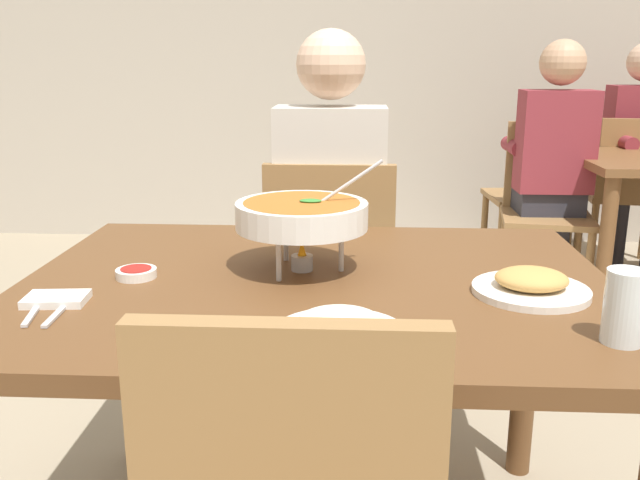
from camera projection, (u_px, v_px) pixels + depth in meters
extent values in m
cube|color=#BCB2A3|center=(346.00, 14.00, 4.45)|extent=(10.00, 0.10, 3.00)
cube|color=brown|center=(316.00, 288.00, 1.51)|extent=(1.30, 0.99, 0.04)
cylinder|color=brown|center=(131.00, 354.00, 2.06)|extent=(0.07, 0.07, 0.71)
cylinder|color=brown|center=(526.00, 364.00, 2.00)|extent=(0.07, 0.07, 0.71)
cube|color=olive|center=(331.00, 285.00, 2.43)|extent=(0.44, 0.44, 0.03)
cube|color=olive|center=(329.00, 234.00, 2.18)|extent=(0.42, 0.04, 0.45)
cylinder|color=olive|center=(381.00, 325.00, 2.66)|extent=(0.04, 0.04, 0.42)
cylinder|color=olive|center=(285.00, 323.00, 2.68)|extent=(0.04, 0.04, 0.42)
cylinder|color=olive|center=(385.00, 368.00, 2.30)|extent=(0.04, 0.04, 0.42)
cylinder|color=olive|center=(273.00, 365.00, 2.32)|extent=(0.04, 0.04, 0.42)
cylinder|color=#2D2D38|center=(358.00, 338.00, 2.50)|extent=(0.10, 0.10, 0.45)
cylinder|color=#2D2D38|center=(304.00, 337.00, 2.51)|extent=(0.10, 0.10, 0.45)
cube|color=#2D2D38|center=(331.00, 267.00, 2.39)|extent=(0.32, 0.32, 0.12)
cube|color=beige|center=(330.00, 184.00, 2.24)|extent=(0.36, 0.20, 0.50)
sphere|color=beige|center=(331.00, 64.00, 2.14)|extent=(0.22, 0.22, 0.22)
cylinder|color=beige|center=(377.00, 188.00, 2.43)|extent=(0.08, 0.28, 0.08)
cylinder|color=beige|center=(288.00, 187.00, 2.45)|extent=(0.08, 0.28, 0.08)
cube|color=olive|center=(287.00, 480.00, 0.91)|extent=(0.42, 0.04, 0.45)
cylinder|color=silver|center=(341.00, 250.00, 1.56)|extent=(0.01, 0.01, 0.10)
cylinder|color=silver|center=(286.00, 240.00, 1.64)|extent=(0.01, 0.01, 0.10)
cylinder|color=silver|center=(279.00, 259.00, 1.49)|extent=(0.01, 0.01, 0.10)
torus|color=silver|center=(302.00, 228.00, 1.55)|extent=(0.21, 0.21, 0.01)
cylinder|color=#B2B2B7|center=(302.00, 263.00, 1.57)|extent=(0.05, 0.05, 0.04)
cone|color=orange|center=(302.00, 249.00, 1.56)|extent=(0.02, 0.02, 0.04)
cylinder|color=white|center=(302.00, 215.00, 1.54)|extent=(0.30, 0.30, 0.06)
cylinder|color=#AD6023|center=(302.00, 204.00, 1.53)|extent=(0.26, 0.26, 0.01)
ellipsoid|color=#388433|center=(311.00, 201.00, 1.53)|extent=(0.05, 0.03, 0.01)
cylinder|color=silver|center=(342.00, 188.00, 1.54)|extent=(0.18, 0.01, 0.13)
cylinder|color=white|center=(340.00, 336.00, 1.18)|extent=(0.24, 0.24, 0.01)
ellipsoid|color=white|center=(340.00, 322.00, 1.18)|extent=(0.15, 0.13, 0.04)
cylinder|color=white|center=(531.00, 291.00, 1.41)|extent=(0.24, 0.24, 0.01)
ellipsoid|color=tan|center=(532.00, 279.00, 1.41)|extent=(0.15, 0.13, 0.04)
cylinder|color=white|center=(136.00, 273.00, 1.52)|extent=(0.09, 0.09, 0.02)
cylinder|color=maroon|center=(136.00, 269.00, 1.52)|extent=(0.07, 0.07, 0.01)
cube|color=white|center=(56.00, 299.00, 1.36)|extent=(0.13, 0.09, 0.02)
cube|color=silver|center=(35.00, 310.00, 1.31)|extent=(0.05, 0.17, 0.01)
cube|color=silver|center=(61.00, 310.00, 1.31)|extent=(0.02, 0.17, 0.01)
cylinder|color=silver|center=(625.00, 307.00, 1.16)|extent=(0.07, 0.07, 0.13)
cylinder|color=#4C331E|center=(623.00, 318.00, 1.16)|extent=(0.06, 0.06, 0.08)
cylinder|color=brown|center=(605.00, 251.00, 3.17)|extent=(0.07, 0.07, 0.71)
cylinder|color=brown|center=(563.00, 218.00, 3.82)|extent=(0.07, 0.07, 0.71)
cube|color=olive|center=(547.00, 218.00, 3.46)|extent=(0.50, 0.50, 0.03)
cube|color=olive|center=(547.00, 165.00, 3.58)|extent=(0.42, 0.10, 0.45)
cylinder|color=olive|center=(507.00, 269.00, 3.37)|extent=(0.04, 0.04, 0.42)
cylinder|color=olive|center=(588.00, 274.00, 3.30)|extent=(0.04, 0.04, 0.42)
cylinder|color=olive|center=(503.00, 249.00, 3.73)|extent=(0.04, 0.04, 0.42)
cylinder|color=olive|center=(576.00, 253.00, 3.66)|extent=(0.04, 0.04, 0.42)
cube|color=olive|center=(624.00, 195.00, 4.03)|extent=(0.49, 0.49, 0.03)
cube|color=olive|center=(638.00, 160.00, 3.78)|extent=(0.42, 0.09, 0.45)
cylinder|color=olive|center=(580.00, 224.00, 4.30)|extent=(0.04, 0.04, 0.42)
cylinder|color=olive|center=(593.00, 239.00, 3.94)|extent=(0.04, 0.04, 0.42)
cube|color=olive|center=(527.00, 197.00, 3.98)|extent=(0.47, 0.47, 0.03)
cube|color=olive|center=(565.00, 156.00, 3.92)|extent=(0.07, 0.42, 0.45)
cylinder|color=olive|center=(484.00, 227.00, 4.22)|extent=(0.04, 0.04, 0.42)
cylinder|color=olive|center=(500.00, 243.00, 3.85)|extent=(0.04, 0.04, 0.42)
cylinder|color=olive|center=(545.00, 227.00, 4.22)|extent=(0.04, 0.04, 0.42)
cylinder|color=olive|center=(567.00, 243.00, 3.86)|extent=(0.04, 0.04, 0.42)
cylinder|color=#2D2D38|center=(559.00, 250.00, 3.64)|extent=(0.10, 0.10, 0.45)
cylinder|color=#2D2D38|center=(521.00, 250.00, 3.65)|extent=(0.10, 0.10, 0.45)
cube|color=#2D2D38|center=(546.00, 200.00, 3.54)|extent=(0.32, 0.32, 0.12)
cube|color=maroon|center=(556.00, 141.00, 3.38)|extent=(0.36, 0.20, 0.50)
sphere|color=tan|center=(563.00, 62.00, 3.28)|extent=(0.22, 0.22, 0.22)
cylinder|color=maroon|center=(575.00, 147.00, 3.58)|extent=(0.08, 0.28, 0.08)
cylinder|color=maroon|center=(514.00, 146.00, 3.59)|extent=(0.08, 0.28, 0.08)
cylinder|color=#2D2D38|center=(617.00, 233.00, 4.00)|extent=(0.10, 0.10, 0.45)
cube|color=#2D2D38|center=(638.00, 184.00, 3.96)|extent=(0.32, 0.32, 0.12)
cube|color=maroon|center=(639.00, 129.00, 3.96)|extent=(0.36, 0.20, 0.50)
cylinder|color=maroon|center=(623.00, 142.00, 3.79)|extent=(0.08, 0.28, 0.08)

